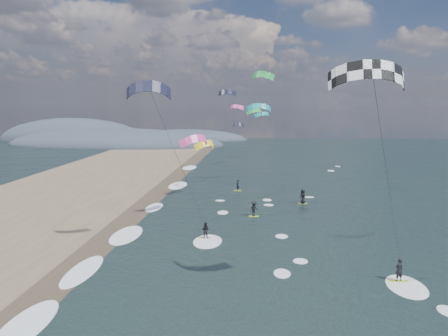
{
  "coord_description": "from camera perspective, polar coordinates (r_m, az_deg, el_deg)",
  "views": [
    {
      "loc": [
        1.88,
        -24.11,
        12.48
      ],
      "look_at": [
        -1.0,
        12.0,
        7.0
      ],
      "focal_mm": 35.0,
      "sensor_mm": 36.0,
      "label": 1
    }
  ],
  "objects": [
    {
      "name": "bg_kite_field",
      "position": [
        78.82,
        2.7,
        7.49
      ],
      "size": [
        10.97,
        70.98,
        10.16
      ],
      "color": "yellow",
      "rests_on": "ground"
    },
    {
      "name": "kitesurfer_near_b",
      "position": [
        35.3,
        -7.03,
        3.18
      ],
      "size": [
        6.86,
        8.39,
        14.65
      ],
      "color": "#BFD725",
      "rests_on": "ground"
    },
    {
      "name": "kitesurfer_near_a",
      "position": [
        25.98,
        19.73,
        5.61
      ],
      "size": [
        7.63,
        8.27,
        15.19
      ],
      "color": "#BFD725",
      "rests_on": "ground"
    },
    {
      "name": "far_kitesurfers",
      "position": [
        52.73,
        6.14,
        -4.17
      ],
      "size": [
        9.55,
        14.86,
        1.83
      ],
      "color": "#BFD725",
      "rests_on": "ground"
    },
    {
      "name": "coastal_hills",
      "position": [
        140.55,
        -14.9,
        3.22
      ],
      "size": [
        80.0,
        41.0,
        15.0
      ],
      "color": "#3D4756",
      "rests_on": "ground"
    },
    {
      "name": "ground",
      "position": [
        27.21,
        0.1,
        -18.7
      ],
      "size": [
        260.0,
        260.0,
        0.0
      ],
      "primitive_type": "plane",
      "color": "black",
      "rests_on": "ground"
    },
    {
      "name": "wet_sand_strip",
      "position": [
        38.88,
        -16.92,
        -10.5
      ],
      "size": [
        3.0,
        240.0,
        0.0
      ],
      "primitive_type": "cube",
      "color": "#382D23",
      "rests_on": "ground"
    },
    {
      "name": "shoreline_surf",
      "position": [
        42.73,
        -13.06,
        -8.61
      ],
      "size": [
        2.4,
        79.4,
        0.11
      ],
      "color": "white",
      "rests_on": "ground"
    }
  ]
}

